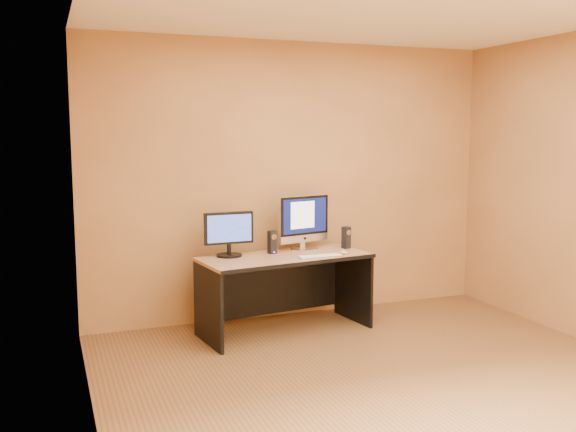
% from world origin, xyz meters
% --- Properties ---
extents(floor, '(4.00, 4.00, 0.00)m').
position_xyz_m(floor, '(0.00, 0.00, 0.00)').
color(floor, brown).
rests_on(floor, ground).
extents(walls, '(4.00, 4.00, 2.60)m').
position_xyz_m(walls, '(0.00, 0.00, 1.30)').
color(walls, '#AC7A45').
rests_on(walls, ground).
extents(desk, '(1.55, 0.84, 0.68)m').
position_xyz_m(desk, '(-0.28, 1.48, 0.34)').
color(desk, tan).
rests_on(desk, ground).
extents(imac, '(0.56, 0.30, 0.51)m').
position_xyz_m(imac, '(-0.01, 1.69, 0.94)').
color(imac, silver).
rests_on(imac, desk).
extents(second_monitor, '(0.45, 0.23, 0.39)m').
position_xyz_m(second_monitor, '(-0.75, 1.63, 0.88)').
color(second_monitor, black).
rests_on(second_monitor, desk).
extents(speaker_left, '(0.07, 0.08, 0.20)m').
position_xyz_m(speaker_left, '(-0.35, 1.62, 0.79)').
color(speaker_left, black).
rests_on(speaker_left, desk).
extents(speaker_right, '(0.08, 0.08, 0.20)m').
position_xyz_m(speaker_right, '(0.37, 1.61, 0.79)').
color(speaker_right, black).
rests_on(speaker_right, desk).
extents(keyboard, '(0.40, 0.11, 0.02)m').
position_xyz_m(keyboard, '(-0.02, 1.31, 0.69)').
color(keyboard, silver).
rests_on(keyboard, desk).
extents(mouse, '(0.07, 0.10, 0.03)m').
position_xyz_m(mouse, '(0.23, 1.37, 0.70)').
color(mouse, silver).
rests_on(mouse, desk).
extents(cable_a, '(0.13, 0.17, 0.01)m').
position_xyz_m(cable_a, '(0.05, 1.76, 0.69)').
color(cable_a, black).
rests_on(cable_a, desk).
extents(cable_b, '(0.07, 0.16, 0.01)m').
position_xyz_m(cable_b, '(-0.11, 1.76, 0.69)').
color(cable_b, black).
rests_on(cable_b, desk).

